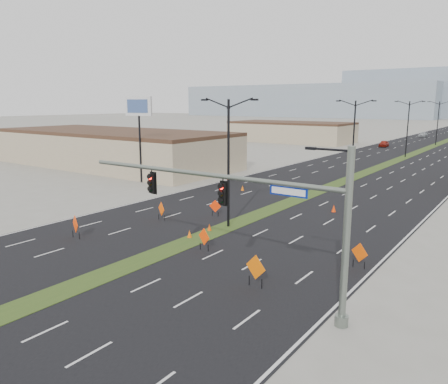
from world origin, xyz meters
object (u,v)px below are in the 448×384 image
Objects in this scene: car_left at (384,144)px; cone_0 at (189,234)px; streetlight_0 at (228,159)px; cone_2 at (334,208)px; streetlight_2 at (408,127)px; car_far at (423,135)px; construction_sign_4 at (256,268)px; construction_sign_0 at (75,225)px; cone_1 at (209,227)px; pole_sign_west at (139,112)px; construction_sign_5 at (359,254)px; streetlight_3 at (438,122)px; construction_sign_3 at (204,238)px; cone_3 at (242,188)px; construction_sign_2 at (215,207)px; signal_mast at (254,207)px; streetlight_1 at (354,137)px; construction_sign_1 at (161,210)px.

cone_0 is (8.07, -76.95, -0.42)m from car_left.
cone_2 is at bearing 62.18° from streetlight_0.
streetlight_2 is 2.17× the size of car_far.
streetlight_2 is 65.32m from construction_sign_4.
cone_0 is (6.69, 4.91, -0.72)m from construction_sign_0.
car_left reaches higher than car_far.
pole_sign_west is at bearing 149.26° from cone_1.
cone_1 is at bearing -163.87° from construction_sign_5.
streetlight_3 is 16.95× the size of cone_0.
cone_0 is at bearing 57.77° from construction_sign_0.
pole_sign_west is (-19.66, 14.02, 8.30)m from cone_0.
construction_sign_3 is 15.46m from cone_2.
cone_3 is at bearing 111.08° from construction_sign_0.
streetlight_2 reaches higher than car_left.
car_left is 75.13m from cone_1.
cone_3 is at bearing 96.00° from construction_sign_2.
construction_sign_5 is 24.32m from cone_3.
streetlight_0 is 15.16× the size of cone_2.
cone_3 is (-9.12, 18.54, -0.62)m from construction_sign_3.
streetlight_3 is 6.35× the size of construction_sign_5.
construction_sign_4 is at bearing -55.14° from cone_3.
streetlight_3 is 17.53× the size of cone_1.
construction_sign_2 reaches higher than cone_2.
car_left is at bearing 101.75° from signal_mast.
signal_mast is at bearing -82.61° from streetlight_2.
construction_sign_0 is 8.32m from cone_0.
construction_sign_3 reaches higher than cone_2.
construction_sign_4 is (7.91, -36.70, -4.34)m from streetlight_1.
construction_sign_1 is 4.69m from construction_sign_2.
streetlight_1 is (0.00, 28.00, 0.00)m from streetlight_0.
streetlight_1 reaches higher than construction_sign_5.
construction_sign_4 reaches higher than car_far.
construction_sign_0 is 0.95× the size of construction_sign_4.
cone_0 is 0.06× the size of pole_sign_west.
streetlight_1 is 1.00× the size of streetlight_2.
streetlight_2 reaches higher than construction_sign_4.
pole_sign_west is at bearing 165.30° from construction_sign_1.
construction_sign_2 is 10.85m from cone_2.
pole_sign_west reaches higher than streetlight_0.
construction_sign_5 reaches higher than cone_1.
signal_mast reaches higher than cone_3.
cone_3 is at bearing -5.45° from pole_sign_west.
streetlight_1 is 6.44× the size of construction_sign_3.
car_far is 110.80m from cone_1.
pole_sign_west is at bearing 145.34° from signal_mast.
car_left reaches higher than cone_2.
cone_0 is 25.54m from pole_sign_west.
streetlight_1 is 16.86× the size of cone_3.
signal_mast is at bearing -6.42° from construction_sign_1.
pole_sign_west is (-28.82, 19.93, 3.81)m from signal_mast.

